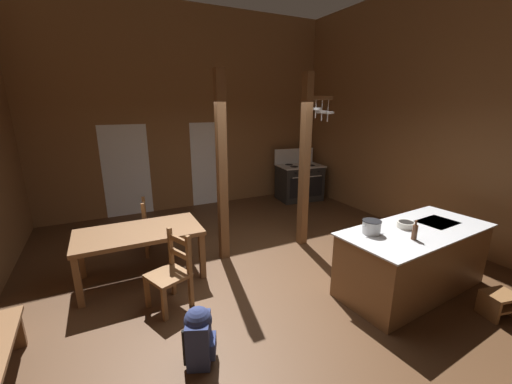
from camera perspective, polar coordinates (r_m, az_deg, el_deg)
ground_plane at (r=4.84m, az=2.33°, el=-15.56°), size 7.70×8.44×0.10m
wall_back at (r=7.77m, az=-11.84°, el=14.20°), size 7.70×0.14×4.62m
wall_right at (r=6.62m, az=31.09°, el=12.18°), size 0.14×8.44×4.62m
glazed_door_back_left at (r=7.58m, az=-22.56°, el=3.53°), size 1.00×0.01×2.05m
glazed_panel_back_right at (r=7.93m, az=-8.78°, el=5.02°), size 0.84×0.01×2.05m
kitchen_island at (r=4.81m, az=26.67°, el=-10.89°), size 2.23×1.13×0.88m
stove_range at (r=8.42m, az=7.89°, el=1.89°), size 1.22×0.92×1.32m
support_post_with_pot_rack at (r=5.46m, az=9.22°, el=6.42°), size 0.66×0.25×2.97m
support_post_center at (r=4.88m, az=-6.25°, el=4.05°), size 0.14×0.14×2.97m
step_stool at (r=4.91m, az=37.97°, el=-15.61°), size 0.41×0.35×0.30m
dining_table at (r=4.78m, az=-20.53°, el=-7.59°), size 1.70×0.91×0.74m
ladderback_chair_near_window at (r=4.13m, az=-15.19°, el=-13.98°), size 0.57×0.57×0.95m
ladderback_chair_by_post at (r=5.60m, az=-18.13°, el=-6.16°), size 0.50×0.50×0.95m
backpack at (r=3.37m, az=-10.38°, el=-24.08°), size 0.37×0.38×0.60m
stockpot_on_counter at (r=4.21m, az=20.33°, el=-6.01°), size 0.31×0.23×0.17m
mixing_bowl_on_counter at (r=4.60m, az=25.68°, el=-5.40°), size 0.23×0.23×0.08m
bottle_tall_on_counter at (r=4.23m, az=26.99°, el=-6.51°), size 0.06×0.06×0.25m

